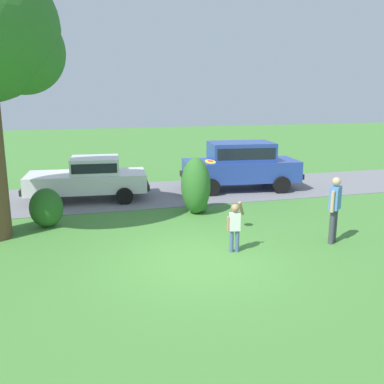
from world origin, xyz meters
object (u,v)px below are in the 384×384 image
at_px(child_thrower, 235,224).
at_px(frisbee, 210,162).
at_px(adult_onlooker, 335,206).
at_px(parked_sedan, 89,177).
at_px(parked_suv, 241,163).

height_order(child_thrower, frisbee, frisbee).
bearing_deg(adult_onlooker, parked_sedan, 132.10).
distance_m(child_thrower, adult_onlooker, 2.72).
distance_m(parked_sedan, parked_suv, 5.92).
relative_size(parked_suv, child_thrower, 3.78).
height_order(parked_sedan, child_thrower, parked_sedan).
distance_m(parked_sedan, child_thrower, 7.14).
height_order(child_thrower, adult_onlooker, adult_onlooker).
xyz_separation_m(parked_sedan, parked_suv, (5.91, 0.10, 0.23)).
bearing_deg(parked_sedan, parked_suv, 1.02).
relative_size(parked_sedan, adult_onlooker, 2.61).
xyz_separation_m(parked_sedan, child_thrower, (3.15, -6.41, -0.13)).
height_order(frisbee, adult_onlooker, frisbee).
xyz_separation_m(child_thrower, adult_onlooker, (2.70, -0.07, 0.27)).
bearing_deg(parked_sedan, adult_onlooker, -47.90).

